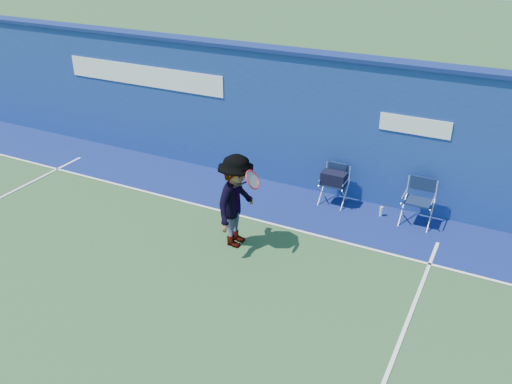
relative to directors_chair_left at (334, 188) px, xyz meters
The scene contains 8 objects.
ground 5.10m from the directors_chair_left, 115.09° to the right, with size 80.00×80.00×0.00m, color #2B4E29.
stadium_wall 2.53m from the directors_chair_left, 164.69° to the left, with size 24.00×0.50×3.08m.
out_of_bounds_strip 2.25m from the directors_chair_left, 166.74° to the right, with size 24.00×1.80×0.01m, color navy.
court_lines 4.57m from the directors_chair_left, 118.29° to the right, with size 24.00×12.00×0.01m.
directors_chair_left is the anchor object (origin of this frame).
directors_chair_right 1.79m from the directors_chair_left, ahead, with size 0.56×0.51×0.94m.
water_bottle 1.12m from the directors_chair_left, ahead, with size 0.07×0.07×0.21m, color silver.
tennis_player 2.64m from the directors_chair_left, 114.81° to the right, with size 0.89×1.21×1.82m.
Camera 1 is at (5.36, -5.39, 5.60)m, focal length 38.00 mm.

